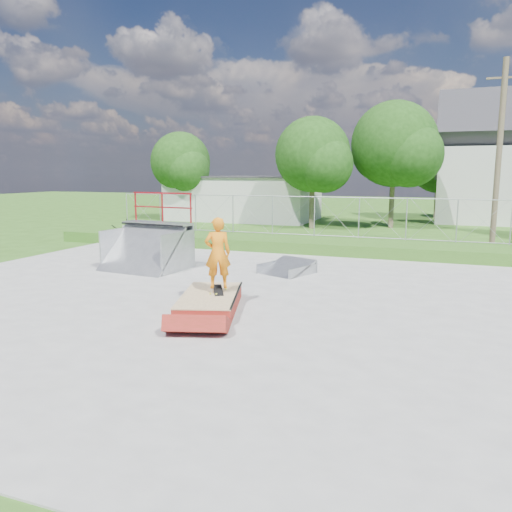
{
  "coord_description": "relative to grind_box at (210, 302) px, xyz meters",
  "views": [
    {
      "loc": [
        5.35,
        -11.53,
        3.37
      ],
      "look_at": [
        0.66,
        1.12,
        1.1
      ],
      "focal_mm": 35.0,
      "sensor_mm": 36.0,
      "label": 1
    }
  ],
  "objects": [
    {
      "name": "ground",
      "position": [
        -0.14,
        0.75,
        -0.21
      ],
      "size": [
        120.0,
        120.0,
        0.0
      ],
      "primitive_type": "plane",
      "color": "#305718",
      "rests_on": "ground"
    },
    {
      "name": "concrete_pad",
      "position": [
        -0.14,
        0.75,
        -0.19
      ],
      "size": [
        20.0,
        16.0,
        0.04
      ],
      "primitive_type": "cube",
      "color": "gray",
      "rests_on": "ground"
    },
    {
      "name": "grass_berm",
      "position": [
        -0.14,
        10.25,
        0.04
      ],
      "size": [
        24.0,
        3.0,
        0.5
      ],
      "primitive_type": "cube",
      "color": "#305718",
      "rests_on": "ground"
    },
    {
      "name": "grind_box",
      "position": [
        0.0,
        0.0,
        0.0
      ],
      "size": [
        2.08,
        3.03,
        0.41
      ],
      "rotation": [
        0.0,
        0.0,
        0.3
      ],
      "color": "maroon",
      "rests_on": "concrete_pad"
    },
    {
      "name": "quarter_pipe",
      "position": [
        -4.37,
        3.93,
        1.12
      ],
      "size": [
        2.87,
        2.5,
        2.65
      ],
      "primitive_type": null,
      "rotation": [
        0.0,
        0.0,
        -0.1
      ],
      "color": "gray",
      "rests_on": "concrete_pad"
    },
    {
      "name": "flat_bank_ramp",
      "position": [
        0.47,
        4.91,
        0.01
      ],
      "size": [
        1.91,
        1.96,
        0.44
      ],
      "primitive_type": null,
      "rotation": [
        0.0,
        0.0,
        -0.39
      ],
      "color": "gray",
      "rests_on": "concrete_pad"
    },
    {
      "name": "skateboard",
      "position": [
        0.11,
        0.25,
        0.25
      ],
      "size": [
        0.58,
        0.8,
        0.13
      ],
      "primitive_type": "cube",
      "rotation": [
        0.14,
        0.0,
        0.5
      ],
      "color": "black",
      "rests_on": "grind_box"
    },
    {
      "name": "skater",
      "position": [
        0.11,
        0.25,
        1.13
      ],
      "size": [
        0.77,
        0.68,
        1.76
      ],
      "primitive_type": "imported",
      "rotation": [
        0.0,
        0.0,
        3.64
      ],
      "color": "orange",
      "rests_on": "grind_box"
    },
    {
      "name": "concrete_stairs",
      "position": [
        -8.64,
        9.45,
        0.19
      ],
      "size": [
        1.5,
        1.6,
        0.8
      ],
      "primitive_type": null,
      "color": "gray",
      "rests_on": "ground"
    },
    {
      "name": "chain_link_fence",
      "position": [
        -0.14,
        11.25,
        1.19
      ],
      "size": [
        20.0,
        0.06,
        1.8
      ],
      "primitive_type": null,
      "color": "#A0A2A9",
      "rests_on": "grass_berm"
    },
    {
      "name": "utility_building_flat",
      "position": [
        -8.14,
        22.75,
        1.29
      ],
      "size": [
        10.0,
        6.0,
        3.0
      ],
      "primitive_type": "cube",
      "color": "beige",
      "rests_on": "ground"
    },
    {
      "name": "gable_house",
      "position": [
        8.86,
        26.75,
        3.63
      ],
      "size": [
        8.4,
        6.08,
        8.94
      ],
      "color": "beige",
      "rests_on": "ground"
    },
    {
      "name": "utility_pole",
      "position": [
        7.36,
        12.75,
        3.79
      ],
      "size": [
        0.24,
        0.24,
        8.0
      ],
      "primitive_type": "cylinder",
      "color": "brown",
      "rests_on": "ground"
    },
    {
      "name": "tree_left_near",
      "position": [
        -1.89,
        18.58,
        4.03
      ],
      "size": [
        4.76,
        4.48,
        6.65
      ],
      "color": "brown",
      "rests_on": "ground"
    },
    {
      "name": "tree_center",
      "position": [
        2.64,
        20.56,
        4.64
      ],
      "size": [
        5.44,
        5.12,
        7.6
      ],
      "color": "brown",
      "rests_on": "ground"
    },
    {
      "name": "tree_left_far",
      "position": [
        -11.91,
        20.6,
        3.73
      ],
      "size": [
        4.42,
        4.16,
        6.18
      ],
      "color": "brown",
      "rests_on": "ground"
    },
    {
      "name": "tree_back_mid",
      "position": [
        5.07,
        28.61,
        3.43
      ],
      "size": [
        4.08,
        3.84,
        5.7
      ],
      "color": "brown",
      "rests_on": "ground"
    }
  ]
}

